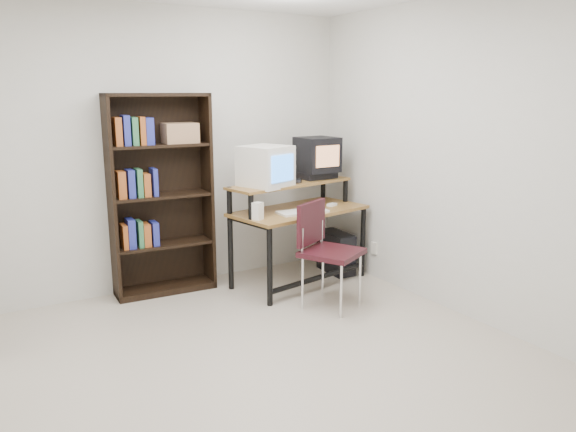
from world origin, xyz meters
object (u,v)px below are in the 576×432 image
computer_desk (297,212)px  bookshelf (160,193)px  crt_tv (317,155)px  crt_monitor (266,167)px  pc_tower (336,252)px  school_chair (324,243)px

computer_desk → bookshelf: bookshelf is taller
crt_tv → computer_desk: bearing=-153.5°
crt_monitor → pc_tower: size_ratio=1.15×
computer_desk → bookshelf: size_ratio=0.77×
crt_tv → bookshelf: 1.60m
crt_monitor → pc_tower: bearing=-20.4°
pc_tower → bookshelf: size_ratio=0.25×
computer_desk → school_chair: computer_desk is taller
school_chair → bookshelf: (-1.08, 1.08, 0.37)m
computer_desk → pc_tower: bearing=-5.0°
crt_monitor → crt_tv: 0.67m
pc_tower → computer_desk: bearing=-171.2°
computer_desk → crt_monitor: 0.56m
computer_desk → crt_monitor: size_ratio=2.72×
crt_monitor → bookshelf: size_ratio=0.28×
computer_desk → crt_monitor: (-0.32, 0.05, 0.46)m
computer_desk → pc_tower: (0.51, 0.05, -0.49)m
computer_desk → pc_tower: size_ratio=3.12×
crt_monitor → bookshelf: (-0.89, 0.38, -0.22)m
crt_monitor → school_chair: crt_monitor is taller
school_chair → bookshelf: 1.57m
crt_monitor → crt_tv: size_ratio=1.39×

